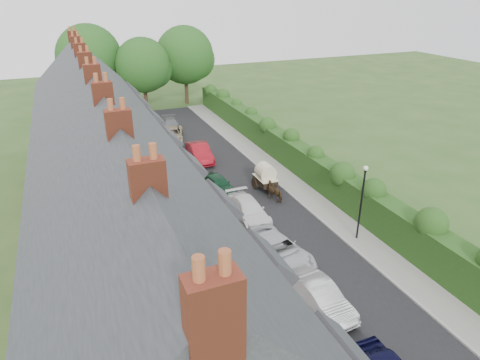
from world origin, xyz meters
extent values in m
plane|color=#2D4C1E|center=(0.00, 0.00, 0.00)|extent=(140.00, 140.00, 0.00)
cube|color=black|center=(-0.50, 11.00, 0.01)|extent=(6.00, 58.00, 0.02)
cube|color=gray|center=(3.60, 11.00, 0.06)|extent=(2.20, 58.00, 0.12)
cube|color=gray|center=(-4.35, 11.00, 0.06)|extent=(1.70, 58.00, 0.12)
cube|color=#979791|center=(2.55, 11.00, 0.07)|extent=(0.18, 58.00, 0.13)
cube|color=#979791|center=(-3.55, 11.00, 0.07)|extent=(0.18, 58.00, 0.13)
cube|color=#1A3C13|center=(5.40, 11.00, 1.25)|extent=(1.50, 58.00, 2.50)
cube|color=brown|center=(-11.00, 10.00, 3.25)|extent=(8.00, 40.00, 6.50)
cube|color=#282A2F|center=(-11.00, 10.00, 6.50)|extent=(8.00, 40.20, 8.00)
cube|color=silver|center=(-6.95, -6.10, 4.40)|extent=(0.12, 1.20, 1.60)
cube|color=silver|center=(-6.65, -3.10, 2.60)|extent=(0.70, 2.40, 5.20)
cube|color=black|center=(-6.28, -3.10, 1.40)|extent=(0.06, 1.80, 1.60)
cube|color=black|center=(-6.28, -3.10, 3.80)|extent=(0.06, 1.80, 1.60)
cube|color=#282A2F|center=(-6.80, -3.10, 5.60)|extent=(1.70, 2.60, 1.70)
cube|color=#3F2D2D|center=(-6.96, -1.00, 1.05)|extent=(0.08, 0.90, 2.10)
cube|color=silver|center=(-6.95, -1.10, 4.40)|extent=(0.12, 1.20, 1.60)
cube|color=silver|center=(-6.65, 1.90, 2.60)|extent=(0.70, 2.40, 5.20)
cube|color=black|center=(-6.28, 1.90, 1.40)|extent=(0.06, 1.80, 1.60)
cube|color=black|center=(-6.28, 1.90, 3.80)|extent=(0.06, 1.80, 1.60)
cube|color=#282A2F|center=(-6.80, 1.90, 5.60)|extent=(1.70, 2.60, 1.70)
cube|color=#3F2D2D|center=(-6.96, 4.00, 1.05)|extent=(0.08, 0.90, 2.10)
cube|color=silver|center=(-6.95, 3.90, 4.40)|extent=(0.12, 1.20, 1.60)
cube|color=silver|center=(-6.65, 6.90, 2.60)|extent=(0.70, 2.40, 5.20)
cube|color=black|center=(-6.28, 6.90, 1.40)|extent=(0.06, 1.80, 1.60)
cube|color=black|center=(-6.28, 6.90, 3.80)|extent=(0.06, 1.80, 1.60)
cube|color=#282A2F|center=(-6.80, 6.90, 5.60)|extent=(1.70, 2.60, 1.70)
cube|color=#3F2D2D|center=(-6.96, 9.00, 1.05)|extent=(0.08, 0.90, 2.10)
cube|color=silver|center=(-6.95, 8.90, 4.40)|extent=(0.12, 1.20, 1.60)
cube|color=silver|center=(-6.65, 11.90, 2.60)|extent=(0.70, 2.40, 5.20)
cube|color=black|center=(-6.28, 11.90, 1.40)|extent=(0.06, 1.80, 1.60)
cube|color=black|center=(-6.28, 11.90, 3.80)|extent=(0.06, 1.80, 1.60)
cube|color=#282A2F|center=(-6.80, 11.90, 5.60)|extent=(1.70, 2.60, 1.70)
cube|color=#3F2D2D|center=(-6.96, 14.00, 1.05)|extent=(0.08, 0.90, 2.10)
cube|color=silver|center=(-6.95, 13.90, 4.40)|extent=(0.12, 1.20, 1.60)
cube|color=silver|center=(-6.65, 16.90, 2.60)|extent=(0.70, 2.40, 5.20)
cube|color=black|center=(-6.28, 16.90, 1.40)|extent=(0.06, 1.80, 1.60)
cube|color=black|center=(-6.28, 16.90, 3.80)|extent=(0.06, 1.80, 1.60)
cube|color=#282A2F|center=(-6.80, 16.90, 5.60)|extent=(1.70, 2.60, 1.70)
cube|color=#3F2D2D|center=(-6.96, 19.00, 1.05)|extent=(0.08, 0.90, 2.10)
cube|color=silver|center=(-6.95, 18.90, 4.40)|extent=(0.12, 1.20, 1.60)
cube|color=silver|center=(-6.65, 21.90, 2.60)|extent=(0.70, 2.40, 5.20)
cube|color=black|center=(-6.28, 21.90, 1.40)|extent=(0.06, 1.80, 1.60)
cube|color=black|center=(-6.28, 21.90, 3.80)|extent=(0.06, 1.80, 1.60)
cube|color=#282A2F|center=(-6.80, 21.90, 5.60)|extent=(1.70, 2.60, 1.70)
cube|color=#3F2D2D|center=(-6.96, 24.00, 1.05)|extent=(0.08, 0.90, 2.10)
cube|color=silver|center=(-6.95, 23.90, 4.40)|extent=(0.12, 1.20, 1.60)
cube|color=silver|center=(-6.65, 26.90, 2.60)|extent=(0.70, 2.40, 5.20)
cube|color=black|center=(-6.28, 26.90, 1.40)|extent=(0.06, 1.80, 1.60)
cube|color=black|center=(-6.28, 26.90, 3.80)|extent=(0.06, 1.80, 1.60)
cube|color=#282A2F|center=(-6.80, 26.90, 5.60)|extent=(1.70, 2.60, 1.70)
cube|color=#3F2D2D|center=(-6.96, 29.00, 1.05)|extent=(0.08, 0.90, 2.10)
cube|color=silver|center=(-6.95, 28.90, 4.40)|extent=(0.12, 1.20, 1.60)
cube|color=brown|center=(-11.00, -10.00, 10.30)|extent=(0.90, 0.50, 1.60)
cylinder|color=brown|center=(-11.20, -10.00, 11.25)|extent=(0.20, 0.20, 0.50)
cylinder|color=brown|center=(-10.80, -10.00, 11.25)|extent=(0.20, 0.20, 0.50)
cube|color=brown|center=(-11.00, -5.00, 10.30)|extent=(0.90, 0.50, 1.60)
cylinder|color=brown|center=(-11.20, -5.00, 11.25)|extent=(0.20, 0.20, 0.50)
cylinder|color=brown|center=(-10.80, -5.00, 11.25)|extent=(0.20, 0.20, 0.50)
cube|color=brown|center=(-11.00, 0.00, 10.30)|extent=(0.90, 0.50, 1.60)
cylinder|color=brown|center=(-11.20, 0.00, 11.25)|extent=(0.20, 0.20, 0.50)
cylinder|color=brown|center=(-10.80, 0.00, 11.25)|extent=(0.20, 0.20, 0.50)
cube|color=brown|center=(-11.00, 5.00, 10.30)|extent=(0.90, 0.50, 1.60)
cylinder|color=brown|center=(-11.20, 5.00, 11.25)|extent=(0.20, 0.20, 0.50)
cylinder|color=brown|center=(-10.80, 5.00, 11.25)|extent=(0.20, 0.20, 0.50)
cube|color=brown|center=(-11.00, 10.00, 10.30)|extent=(0.90, 0.50, 1.60)
cylinder|color=brown|center=(-11.20, 10.00, 11.25)|extent=(0.20, 0.20, 0.50)
cylinder|color=brown|center=(-10.80, 10.00, 11.25)|extent=(0.20, 0.20, 0.50)
cube|color=brown|center=(-11.00, 15.00, 10.30)|extent=(0.90, 0.50, 1.60)
cylinder|color=brown|center=(-11.20, 15.00, 11.25)|extent=(0.20, 0.20, 0.50)
cylinder|color=brown|center=(-10.80, 15.00, 11.25)|extent=(0.20, 0.20, 0.50)
cube|color=brown|center=(-11.00, 20.00, 10.30)|extent=(0.90, 0.50, 1.60)
cylinder|color=brown|center=(-11.20, 20.00, 11.25)|extent=(0.20, 0.20, 0.50)
cylinder|color=brown|center=(-10.80, 20.00, 11.25)|extent=(0.20, 0.20, 0.50)
cube|color=brown|center=(-11.00, 25.00, 10.30)|extent=(0.90, 0.50, 1.60)
cylinder|color=brown|center=(-11.20, 25.00, 11.25)|extent=(0.20, 0.20, 0.50)
cylinder|color=brown|center=(-10.80, 25.00, 11.25)|extent=(0.20, 0.20, 0.50)
cube|color=brown|center=(-11.00, 30.00, 10.30)|extent=(0.90, 0.50, 1.60)
cylinder|color=brown|center=(-11.20, 30.00, 11.25)|extent=(0.20, 0.20, 0.50)
cylinder|color=brown|center=(-10.80, 30.00, 11.25)|extent=(0.20, 0.20, 0.50)
cube|color=brown|center=(-5.35, -2.50, 0.45)|extent=(0.30, 4.70, 0.90)
cube|color=brown|center=(-5.35, 2.50, 0.45)|extent=(0.30, 4.70, 0.90)
cube|color=brown|center=(-5.35, 7.50, 0.45)|extent=(0.30, 4.70, 0.90)
cube|color=brown|center=(-5.35, 12.50, 0.45)|extent=(0.30, 4.70, 0.90)
cube|color=brown|center=(-5.35, 17.50, 0.45)|extent=(0.30, 4.70, 0.90)
cube|color=brown|center=(-5.35, 22.50, 0.45)|extent=(0.30, 4.70, 0.90)
cube|color=brown|center=(-5.35, 27.50, 0.45)|extent=(0.30, 4.70, 0.90)
cube|color=brown|center=(-5.35, 0.00, 0.55)|extent=(0.35, 0.35, 1.10)
cube|color=brown|center=(-5.35, 5.00, 0.55)|extent=(0.35, 0.35, 1.10)
cube|color=brown|center=(-5.35, 10.00, 0.55)|extent=(0.35, 0.35, 1.10)
cube|color=brown|center=(-5.35, 15.00, 0.55)|extent=(0.35, 0.35, 1.10)
cube|color=brown|center=(-5.35, 20.00, 0.55)|extent=(0.35, 0.35, 1.10)
cube|color=brown|center=(-5.35, 25.00, 0.55)|extent=(0.35, 0.35, 1.10)
cube|color=brown|center=(-5.35, 30.00, 0.55)|extent=(0.35, 0.35, 1.10)
cylinder|color=black|center=(3.40, 4.00, 2.40)|extent=(0.12, 0.12, 4.80)
cylinder|color=black|center=(3.40, 4.00, 4.85)|extent=(0.20, 0.20, 0.10)
sphere|color=silver|center=(3.40, 4.00, 5.00)|extent=(0.32, 0.32, 0.32)
cylinder|color=#332316|center=(-3.00, 40.00, 2.38)|extent=(0.50, 0.50, 4.75)
sphere|color=#1B4316|center=(-3.00, 40.00, 5.89)|extent=(6.80, 6.80, 6.80)
sphere|color=#1B4316|center=(-1.64, 40.30, 5.23)|extent=(4.76, 4.76, 4.76)
cylinder|color=#332316|center=(3.00, 42.00, 2.62)|extent=(0.50, 0.50, 5.25)
sphere|color=#1B4316|center=(3.00, 42.00, 6.51)|extent=(7.60, 7.60, 7.60)
sphere|color=#1B4316|center=(4.52, 42.30, 5.78)|extent=(5.32, 5.32, 5.32)
cylinder|color=#332316|center=(-9.00, 43.00, 2.75)|extent=(0.50, 0.50, 5.50)
sphere|color=#1B4316|center=(-9.00, 43.00, 6.82)|extent=(8.00, 8.00, 8.00)
sphere|color=#1B4316|center=(-7.40, 43.30, 6.05)|extent=(5.60, 5.60, 5.60)
imported|color=#B0B1B5|center=(-2.32, -0.60, 0.73)|extent=(2.03, 4.56, 1.45)
imported|color=silver|center=(-2.41, 3.89, 0.74)|extent=(3.40, 5.70, 1.48)
imported|color=white|center=(-2.01, 9.13, 0.70)|extent=(1.99, 4.86, 1.41)
imported|color=#113921|center=(-2.51, 14.00, 0.68)|extent=(2.25, 4.23, 1.37)
imported|color=maroon|center=(-1.82, 20.96, 0.79)|extent=(1.87, 4.85, 1.58)
imported|color=tan|center=(-2.84, 27.40, 0.69)|extent=(3.49, 5.38, 1.38)
imported|color=slate|center=(-2.05, 30.98, 0.65)|extent=(2.43, 4.66, 1.29)
imported|color=#412C18|center=(1.05, 11.02, 0.70)|extent=(1.30, 1.82, 1.40)
cube|color=black|center=(1.05, 12.79, 0.89)|extent=(1.25, 2.09, 0.52)
cylinder|color=beige|center=(1.05, 12.79, 1.62)|extent=(1.36, 1.30, 1.36)
cube|color=beige|center=(1.05, 12.79, 1.15)|extent=(1.38, 2.14, 0.04)
cylinder|color=black|center=(0.37, 13.42, 0.47)|extent=(0.08, 0.94, 0.94)
cylinder|color=black|center=(1.73, 13.42, 0.47)|extent=(0.08, 0.94, 0.94)
cylinder|color=black|center=(0.68, 11.64, 0.94)|extent=(0.06, 1.88, 0.06)
cylinder|color=black|center=(1.41, 11.64, 0.94)|extent=(0.06, 1.88, 0.06)
camera|label=1|loc=(-12.58, -14.89, 15.01)|focal=32.00mm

